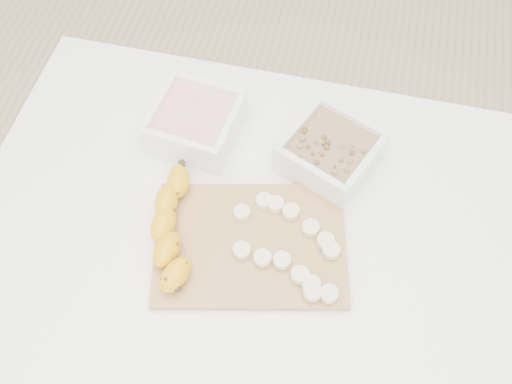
% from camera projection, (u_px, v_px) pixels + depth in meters
% --- Properties ---
extents(ground, '(3.50, 3.50, 0.00)m').
position_uv_depth(ground, '(254.00, 344.00, 1.64)').
color(ground, '#C6AD89').
rests_on(ground, ground).
extents(table, '(1.00, 0.70, 0.75)m').
position_uv_depth(table, '(252.00, 247.00, 1.07)').
color(table, white).
rests_on(table, ground).
extents(bowl_yogurt, '(0.17, 0.17, 0.07)m').
position_uv_depth(bowl_yogurt, '(195.00, 122.00, 1.06)').
color(bowl_yogurt, white).
rests_on(bowl_yogurt, table).
extents(bowl_granola, '(0.20, 0.20, 0.07)m').
position_uv_depth(bowl_granola, '(330.00, 152.00, 1.02)').
color(bowl_granola, white).
rests_on(bowl_granola, table).
extents(cutting_board, '(0.36, 0.29, 0.01)m').
position_uv_depth(cutting_board, '(251.00, 244.00, 0.96)').
color(cutting_board, '#AA8646').
rests_on(cutting_board, table).
extents(banana, '(0.08, 0.23, 0.04)m').
position_uv_depth(banana, '(172.00, 229.00, 0.95)').
color(banana, '#E3A20B').
rests_on(banana, cutting_board).
extents(banana_slices, '(0.20, 0.18, 0.02)m').
position_uv_depth(banana_slices, '(291.00, 246.00, 0.94)').
color(banana_slices, beige).
rests_on(banana_slices, cutting_board).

